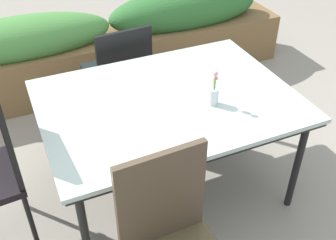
% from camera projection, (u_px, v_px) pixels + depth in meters
% --- Properties ---
extents(ground_plane, '(12.00, 12.00, 0.00)m').
position_uv_depth(ground_plane, '(171.00, 196.00, 2.70)').
color(ground_plane, gray).
extents(dining_table, '(1.46, 1.07, 0.72)m').
position_uv_depth(dining_table, '(168.00, 105.00, 2.37)').
color(dining_table, '#B2C6C1').
rests_on(dining_table, ground).
extents(chair_far_side, '(0.47, 0.47, 0.85)m').
position_uv_depth(chair_far_side, '(119.00, 70.00, 3.07)').
color(chair_far_side, black).
rests_on(chair_far_side, ground).
extents(flower_vase, '(0.06, 0.06, 0.22)m').
position_uv_depth(flower_vase, '(214.00, 94.00, 2.26)').
color(flower_vase, silver).
rests_on(flower_vase, dining_table).
extents(planter_box, '(3.30, 0.55, 0.78)m').
position_uv_depth(planter_box, '(112.00, 44.00, 3.70)').
color(planter_box, brown).
rests_on(planter_box, ground).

